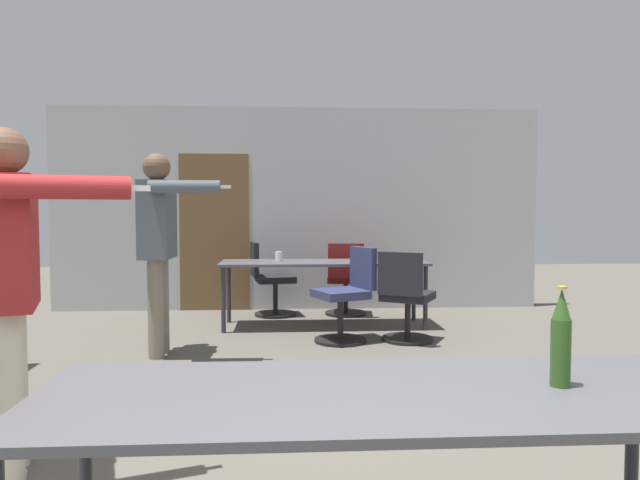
{
  "coord_description": "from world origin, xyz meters",
  "views": [
    {
      "loc": [
        -0.16,
        -1.5,
        1.32
      ],
      "look_at": [
        0.09,
        2.6,
        1.1
      ],
      "focal_mm": 32.0,
      "sensor_mm": 36.0,
      "label": 1
    }
  ],
  "objects_px": {
    "beer_bottle": "(561,339)",
    "office_chair_near_pushed": "(346,282)",
    "person_far_watching": "(10,268)",
    "office_chair_side_rolled": "(347,297)",
    "person_center_tall": "(159,234)",
    "office_chair_mid_tucked": "(269,281)",
    "drink_cup": "(279,256)",
    "office_chair_far_right": "(406,300)"
  },
  "relations": [
    {
      "from": "beer_bottle",
      "to": "office_chair_near_pushed",
      "type": "bearing_deg",
      "value": 91.7
    },
    {
      "from": "person_far_watching",
      "to": "beer_bottle",
      "type": "relative_size",
      "value": 5.2
    },
    {
      "from": "office_chair_near_pushed",
      "to": "office_chair_side_rolled",
      "type": "relative_size",
      "value": 0.97
    },
    {
      "from": "person_center_tall",
      "to": "beer_bottle",
      "type": "xyz_separation_m",
      "value": [
        2.03,
        -3.39,
        -0.21
      ]
    },
    {
      "from": "office_chair_mid_tucked",
      "to": "drink_cup",
      "type": "relative_size",
      "value": 8.74
    },
    {
      "from": "office_chair_near_pushed",
      "to": "office_chair_far_right",
      "type": "distance_m",
      "value": 1.53
    },
    {
      "from": "office_chair_far_right",
      "to": "beer_bottle",
      "type": "relative_size",
      "value": 2.76
    },
    {
      "from": "person_far_watching",
      "to": "office_chair_mid_tucked",
      "type": "bearing_deg",
      "value": 146.34
    },
    {
      "from": "office_chair_near_pushed",
      "to": "drink_cup",
      "type": "height_order",
      "value": "office_chair_near_pushed"
    },
    {
      "from": "office_chair_side_rolled",
      "to": "office_chair_mid_tucked",
      "type": "distance_m",
      "value": 1.65
    },
    {
      "from": "office_chair_side_rolled",
      "to": "office_chair_mid_tucked",
      "type": "bearing_deg",
      "value": 7.03
    },
    {
      "from": "person_center_tall",
      "to": "drink_cup",
      "type": "distance_m",
      "value": 1.7
    },
    {
      "from": "office_chair_side_rolled",
      "to": "drink_cup",
      "type": "xyz_separation_m",
      "value": [
        -0.69,
        0.83,
        0.35
      ]
    },
    {
      "from": "office_chair_near_pushed",
      "to": "beer_bottle",
      "type": "distance_m",
      "value": 5.26
    },
    {
      "from": "office_chair_near_pushed",
      "to": "office_chair_far_right",
      "type": "bearing_deg",
      "value": -67.45
    },
    {
      "from": "beer_bottle",
      "to": "drink_cup",
      "type": "height_order",
      "value": "beer_bottle"
    },
    {
      "from": "person_far_watching",
      "to": "office_chair_near_pushed",
      "type": "xyz_separation_m",
      "value": [
        2.09,
        4.16,
        -0.61
      ]
    },
    {
      "from": "office_chair_mid_tucked",
      "to": "drink_cup",
      "type": "distance_m",
      "value": 0.72
    },
    {
      "from": "office_chair_mid_tucked",
      "to": "person_far_watching",
      "type": "bearing_deg",
      "value": -25.57
    },
    {
      "from": "person_center_tall",
      "to": "drink_cup",
      "type": "relative_size",
      "value": 17.31
    },
    {
      "from": "office_chair_side_rolled",
      "to": "office_chair_far_right",
      "type": "bearing_deg",
      "value": -120.57
    },
    {
      "from": "person_far_watching",
      "to": "beer_bottle",
      "type": "distance_m",
      "value": 2.5
    },
    {
      "from": "office_chair_mid_tucked",
      "to": "beer_bottle",
      "type": "height_order",
      "value": "beer_bottle"
    },
    {
      "from": "office_chair_side_rolled",
      "to": "beer_bottle",
      "type": "bearing_deg",
      "value": 161.5
    },
    {
      "from": "office_chair_side_rolled",
      "to": "office_chair_mid_tucked",
      "type": "xyz_separation_m",
      "value": [
        -0.82,
        1.43,
        -0.02
      ]
    },
    {
      "from": "person_far_watching",
      "to": "office_chair_near_pushed",
      "type": "bearing_deg",
      "value": 134.78
    },
    {
      "from": "office_chair_mid_tucked",
      "to": "office_chair_far_right",
      "type": "bearing_deg",
      "value": 32.36
    },
    {
      "from": "office_chair_side_rolled",
      "to": "beer_bottle",
      "type": "height_order",
      "value": "beer_bottle"
    },
    {
      "from": "beer_bottle",
      "to": "person_center_tall",
      "type": "bearing_deg",
      "value": 120.97
    },
    {
      "from": "person_far_watching",
      "to": "drink_cup",
      "type": "height_order",
      "value": "person_far_watching"
    },
    {
      "from": "office_chair_far_right",
      "to": "office_chair_side_rolled",
      "type": "distance_m",
      "value": 0.58
    },
    {
      "from": "person_center_tall",
      "to": "office_chair_mid_tucked",
      "type": "height_order",
      "value": "person_center_tall"
    },
    {
      "from": "office_chair_mid_tucked",
      "to": "beer_bottle",
      "type": "xyz_separation_m",
      "value": [
        1.11,
        -5.29,
        0.46
      ]
    },
    {
      "from": "person_center_tall",
      "to": "office_chair_near_pushed",
      "type": "distance_m",
      "value": 2.72
    },
    {
      "from": "person_far_watching",
      "to": "office_chair_near_pushed",
      "type": "relative_size",
      "value": 1.88
    },
    {
      "from": "beer_bottle",
      "to": "drink_cup",
      "type": "distance_m",
      "value": 4.79
    },
    {
      "from": "person_far_watching",
      "to": "office_chair_far_right",
      "type": "xyz_separation_m",
      "value": [
        2.54,
        2.7,
        -0.61
      ]
    },
    {
      "from": "person_center_tall",
      "to": "person_far_watching",
      "type": "bearing_deg",
      "value": -4.23
    },
    {
      "from": "beer_bottle",
      "to": "office_chair_side_rolled",
      "type": "bearing_deg",
      "value": 94.29
    },
    {
      "from": "drink_cup",
      "to": "office_chair_side_rolled",
      "type": "bearing_deg",
      "value": -50.04
    },
    {
      "from": "office_chair_side_rolled",
      "to": "beer_bottle",
      "type": "relative_size",
      "value": 2.85
    },
    {
      "from": "person_center_tall",
      "to": "person_far_watching",
      "type": "xyz_separation_m",
      "value": [
        -0.22,
        -2.31,
        -0.07
      ]
    }
  ]
}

